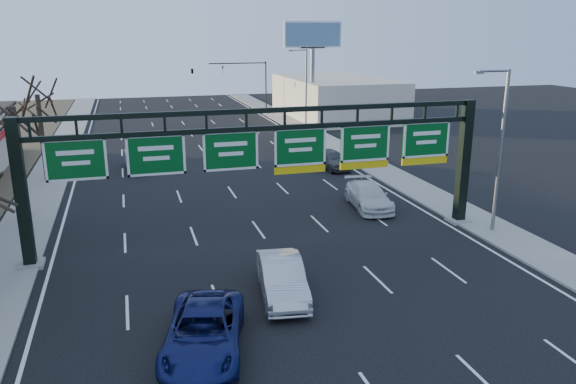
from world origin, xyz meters
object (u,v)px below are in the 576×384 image
object	(u,v)px
sign_gantry	(269,157)
car_blue_suv	(204,332)
car_white_wagon	(369,196)
car_silver_sedan	(282,278)

from	to	relation	value
sign_gantry	car_blue_suv	size ratio (longest dim) A/B	4.31
car_blue_suv	car_white_wagon	xyz separation A→B (m)	(12.47, 13.91, -0.03)
sign_gantry	car_silver_sedan	distance (m)	7.51
car_blue_suv	car_silver_sedan	distance (m)	5.13
sign_gantry	car_blue_suv	world-z (taller)	sign_gantry
car_blue_suv	sign_gantry	bearing A→B (deg)	77.57
sign_gantry	car_silver_sedan	xyz separation A→B (m)	(-1.11, -6.38, -3.80)
car_blue_suv	car_silver_sedan	bearing A→B (deg)	56.33
sign_gantry	car_silver_sedan	size ratio (longest dim) A/B	4.90
car_silver_sedan	car_white_wagon	distance (m)	13.59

